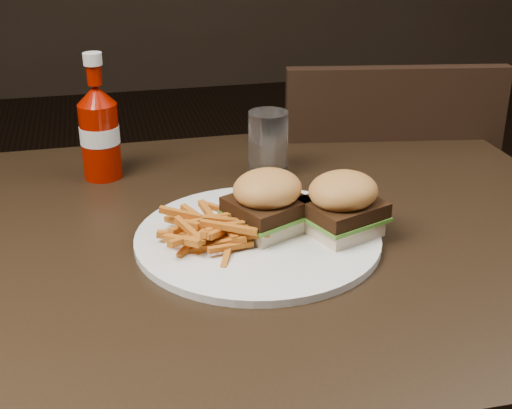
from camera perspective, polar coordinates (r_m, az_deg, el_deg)
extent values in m
cube|color=black|center=(0.97, -5.99, -3.74)|extent=(1.20, 0.80, 0.04)
cube|color=black|center=(1.65, 8.54, -3.08)|extent=(0.49, 0.49, 0.04)
cylinder|color=white|center=(0.95, 0.14, -2.72)|extent=(0.33, 0.33, 0.01)
cube|color=beige|center=(0.95, 0.90, -1.47)|extent=(0.11, 0.11, 0.02)
cube|color=beige|center=(0.95, 6.85, -1.66)|extent=(0.11, 0.10, 0.02)
cylinder|color=#870C00|center=(1.16, -12.34, 4.94)|extent=(0.07, 0.07, 0.12)
cylinder|color=white|center=(1.14, 0.98, 4.99)|extent=(0.07, 0.07, 0.10)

